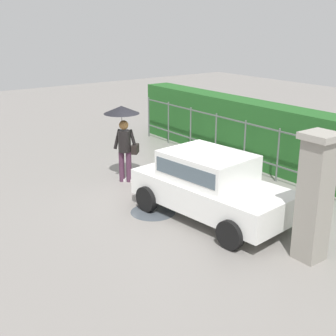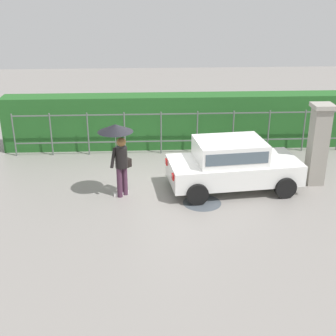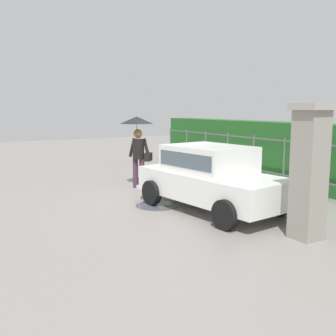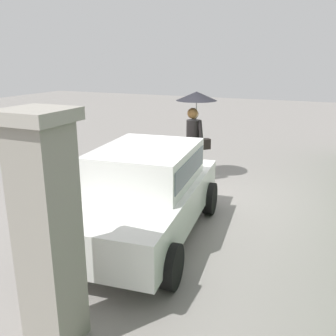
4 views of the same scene
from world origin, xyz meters
TOP-DOWN VIEW (x-y plane):
  - ground_plane at (0.00, 0.00)m, footprint 40.00×40.00m
  - car at (1.88, -0.25)m, footprint 3.88×2.20m
  - pedestrian at (-1.31, -0.55)m, footprint 0.96×0.96m
  - gate_pillar at (4.42, -0.00)m, footprint 0.60×0.60m
  - fence_section at (0.59, 2.78)m, footprint 11.34×0.05m
  - hedge_row at (0.59, 3.54)m, footprint 12.29×0.90m
  - puddle_near at (0.93, -1.15)m, footprint 1.05×1.05m

SIDE VIEW (x-z plane):
  - ground_plane at x=0.00m, z-range 0.00..0.00m
  - puddle_near at x=0.93m, z-range 0.00..0.00m
  - car at x=1.88m, z-range 0.06..1.54m
  - fence_section at x=0.59m, z-range 0.08..1.58m
  - hedge_row at x=0.59m, z-range 0.00..1.90m
  - gate_pillar at x=4.42m, z-range 0.03..2.45m
  - pedestrian at x=-1.31m, z-range 0.49..2.58m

